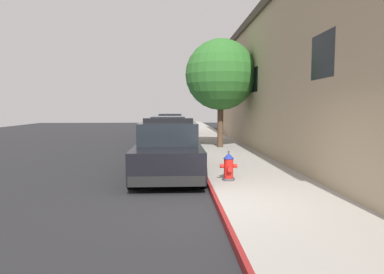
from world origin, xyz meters
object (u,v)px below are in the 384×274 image
fire_hydrant (229,167)px  street_tree (221,75)px  police_cruiser (168,150)px  parked_car_silver_ahead (168,133)px  parked_car_dark_far (170,125)px

fire_hydrant → street_tree: bearing=83.9°
street_tree → police_cruiser: bearing=-111.6°
parked_car_silver_ahead → parked_car_dark_far: (0.00, 8.21, 0.00)m
parked_car_dark_far → fire_hydrant: (1.69, -16.91, -0.25)m
police_cruiser → parked_car_dark_far: (-0.13, 15.39, -0.00)m
street_tree → parked_car_silver_ahead: bearing=153.6°
parked_car_silver_ahead → street_tree: street_tree is taller
parked_car_dark_far → street_tree: 10.16m
parked_car_silver_ahead → parked_car_dark_far: size_ratio=1.00×
police_cruiser → street_tree: bearing=68.4°
parked_car_silver_ahead → police_cruiser: bearing=-89.0°
fire_hydrant → street_tree: (0.80, 7.47, 3.04)m
parked_car_dark_far → street_tree: (2.49, -9.44, 2.79)m
police_cruiser → parked_car_dark_far: size_ratio=1.00×
police_cruiser → street_tree: (2.36, 5.94, 2.78)m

